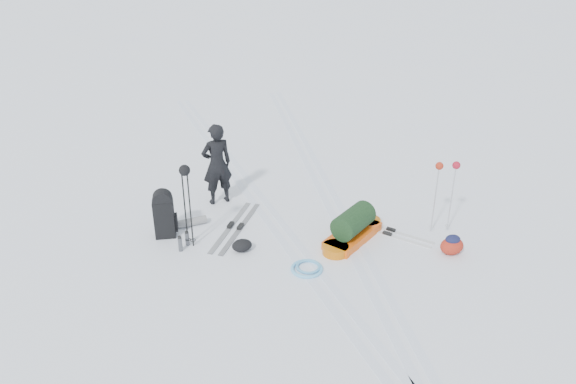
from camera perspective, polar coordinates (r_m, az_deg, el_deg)
name	(u,v)px	position (r m, az deg, el deg)	size (l,w,h in m)	color
ground	(290,243)	(10.08, 0.25, -5.18)	(200.00, 200.00, 0.00)	white
snow_hill_backdrop	(435,270)	(135.25, 14.68, -7.66)	(359.50, 192.00, 162.45)	white
ski_tracks	(306,215)	(10.97, 1.88, -2.34)	(3.38, 17.97, 0.01)	silver
skier	(217,164)	(11.18, -7.24, 2.82)	(0.61, 0.40, 1.68)	black
pulk_sled	(353,228)	(10.13, 6.62, -3.67)	(1.57, 1.30, 0.61)	#DE510D
expedition_rucksack	(168,214)	(10.35, -12.14, -2.24)	(1.00, 0.49, 0.92)	black
ski_poles_black	(185,181)	(9.56, -10.39, 1.15)	(0.22, 0.19, 1.56)	black
ski_poles_silver	(447,174)	(10.29, 15.83, 1.79)	(0.44, 0.21, 1.40)	#B9BBC0
touring_skis_grey	(235,227)	(10.58, -5.36, -3.55)	(1.34, 1.79, 0.07)	gray
touring_skis_white	(389,233)	(10.53, 10.23, -4.07)	(1.26, 1.44, 0.06)	silver
rope_coil	(307,268)	(9.37, 1.97, -7.72)	(0.70, 0.70, 0.06)	#60B9EB
small_daypack	(452,245)	(10.10, 16.32, -5.18)	(0.43, 0.33, 0.36)	maroon
thermos_pair	(184,241)	(10.04, -10.56, -4.93)	(0.22, 0.24, 0.29)	#505257
stuff_sack	(242,245)	(9.83, -4.70, -5.43)	(0.42, 0.36, 0.22)	black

